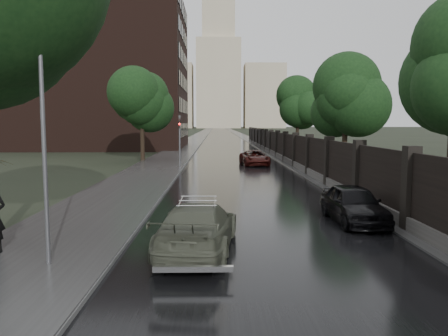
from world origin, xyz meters
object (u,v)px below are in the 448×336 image
at_px(tree_left_far, 142,102).
at_px(car_right_near, 353,204).
at_px(tree_right_c, 298,109).
at_px(traffic_light, 180,136).
at_px(lamp_post, 44,156).
at_px(volga_sedan, 198,227).
at_px(tree_right_b, 346,101).
at_px(car_right_far, 255,158).

xyz_separation_m(tree_left_far, car_right_near, (11.20, -23.80, -4.59)).
xyz_separation_m(tree_right_c, traffic_light, (-11.80, -15.01, -2.55)).
xyz_separation_m(tree_left_far, lamp_post, (2.60, -28.50, -2.57)).
height_order(tree_right_c, volga_sedan, tree_right_c).
xyz_separation_m(tree_left_far, volga_sedan, (6.01, -27.05, -4.59)).
distance_m(volga_sedan, car_right_near, 6.12).
height_order(tree_right_b, lamp_post, tree_right_b).
bearing_deg(car_right_near, tree_right_b, 72.97).
distance_m(tree_right_b, lamp_post, 24.33).
height_order(tree_right_c, car_right_far, tree_right_c).
height_order(tree_right_c, traffic_light, tree_right_c).
distance_m(tree_left_far, traffic_light, 6.84).
bearing_deg(lamp_post, tree_left_far, 95.21).
bearing_deg(tree_right_c, lamp_post, -108.52).
relative_size(tree_right_b, traffic_light, 1.75).
bearing_deg(volga_sedan, tree_right_b, -110.10).
height_order(car_right_near, car_right_far, car_right_near).
distance_m(tree_left_far, volga_sedan, 28.09).
xyz_separation_m(tree_right_b, tree_right_c, (0.00, 18.00, 0.00)).
relative_size(tree_right_b, car_right_far, 1.61).
bearing_deg(tree_right_b, traffic_light, 165.76).
xyz_separation_m(tree_right_c, car_right_near, (-4.30, -33.80, -4.29)).
bearing_deg(volga_sedan, car_right_far, -92.18).
xyz_separation_m(tree_left_far, car_right_far, (9.60, -3.20, -4.64)).
bearing_deg(tree_right_b, volga_sedan, -116.48).
relative_size(lamp_post, car_right_far, 1.17).
height_order(tree_right_c, car_right_near, tree_right_c).
bearing_deg(tree_left_far, car_right_near, -64.81).
bearing_deg(tree_left_far, tree_right_c, 32.83).
height_order(tree_right_c, lamp_post, tree_right_c).
distance_m(tree_left_far, car_right_far, 11.13).
distance_m(traffic_light, car_right_near, 20.31).
bearing_deg(traffic_light, lamp_post, -92.68).
bearing_deg(car_right_far, traffic_light, -168.44).
bearing_deg(tree_left_far, lamp_post, -84.79).
bearing_deg(car_right_far, car_right_near, -91.06).
xyz_separation_m(tree_left_far, tree_right_c, (15.50, 10.00, -0.29)).
relative_size(tree_right_c, car_right_near, 1.82).
relative_size(lamp_post, volga_sedan, 1.13).
distance_m(car_right_near, car_right_far, 20.67).
xyz_separation_m(volga_sedan, car_right_far, (3.59, 23.86, -0.05)).
bearing_deg(car_right_near, tree_left_far, 113.40).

